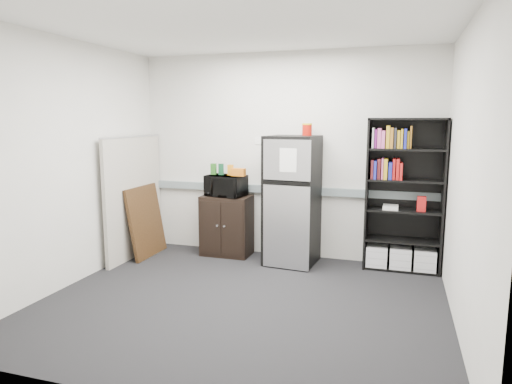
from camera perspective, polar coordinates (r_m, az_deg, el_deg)
floor at (r=4.76m, az=-1.76°, el=-13.58°), size 4.00×4.00×0.00m
wall_back at (r=6.09m, az=3.63°, el=4.51°), size 4.00×0.02×2.70m
wall_right at (r=4.21m, az=24.83°, el=1.66°), size 0.02×3.50×2.70m
wall_left at (r=5.42m, az=-22.27°, el=3.29°), size 0.02×3.50×2.70m
ceiling at (r=4.48m, az=-1.94°, el=20.25°), size 4.00×3.50×0.02m
electrical_raceway at (r=6.11m, az=3.52°, el=0.28°), size 3.92×0.05×0.10m
wall_note at (r=6.16m, az=0.46°, el=6.44°), size 0.14×0.00×0.10m
bookshelf at (r=5.78m, az=18.00°, el=-0.53°), size 0.90×0.34×1.85m
cubicle_partition at (r=6.29m, az=-15.01°, el=-0.58°), size 0.06×1.30×1.62m
cabinet at (r=6.22m, az=-3.69°, el=-4.19°), size 0.65×0.44×0.82m
microwave at (r=6.11m, az=-3.79°, el=0.79°), size 0.55×0.41×0.28m
snack_box_a at (r=6.18m, az=-5.33°, el=2.88°), size 0.07×0.05×0.15m
snack_box_b at (r=6.14m, az=-4.39°, el=2.85°), size 0.08×0.07×0.15m
snack_box_c at (r=6.09m, az=-3.21°, el=2.77°), size 0.07×0.05×0.14m
snack_bag at (r=6.00m, az=-2.22°, el=2.49°), size 0.18×0.10×0.10m
refrigerator at (r=5.80m, az=4.52°, el=-1.06°), size 0.66×0.69×1.63m
coffee_can at (r=5.80m, az=6.40°, el=7.89°), size 0.13×0.13×0.17m
framed_poster at (r=6.34m, az=-13.57°, el=-3.54°), size 0.20×0.74×0.95m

